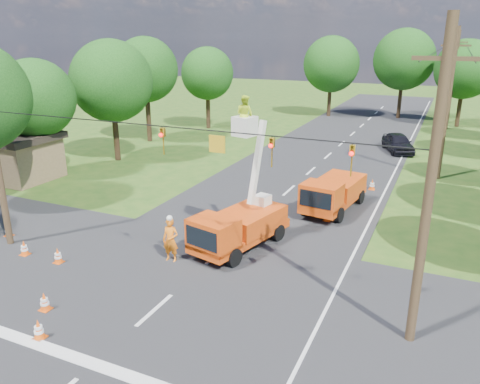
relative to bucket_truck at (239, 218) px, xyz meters
The scene contains 29 objects.
ground 14.07m from the bucket_truck, 92.44° to the left, with size 140.00×140.00×0.00m, color #274F17.
road_main 14.07m from the bucket_truck, 92.44° to the left, with size 12.00×100.00×0.06m, color black.
road_cross 4.33m from the bucket_truck, 98.44° to the right, with size 56.00×10.00×0.07m, color black.
stop_bar 9.36m from the bucket_truck, 93.70° to the right, with size 9.00×0.45×0.02m, color silver.
edge_line 14.92m from the bucket_truck, 70.31° to the left, with size 0.12×90.00×0.02m, color silver.
bucket_truck is the anchor object (origin of this frame).
second_truck 7.21m from the bucket_truck, 67.57° to the left, with size 2.76×5.69×2.05m.
ground_worker 3.27m from the bucket_truck, 132.07° to the right, with size 0.73×0.48×1.99m, color orange.
distant_car 23.40m from the bucket_truck, 79.16° to the left, with size 1.87×4.65×1.58m, color black.
traffic_cone_0 9.51m from the bucket_truck, 108.98° to the right, with size 0.38×0.38×0.71m.
traffic_cone_2 1.86m from the bucket_truck, 62.70° to the left, with size 0.38×0.38×0.71m.
traffic_cone_3 5.88m from the bucket_truck, 59.88° to the left, with size 0.38×0.38×0.71m.
traffic_cone_4 8.06m from the bucket_truck, 144.72° to the right, with size 0.38×0.38×0.71m.
traffic_cone_5 9.72m from the bucket_truck, 151.22° to the right, with size 0.38×0.38×0.71m.
traffic_cone_6 11.46m from the bucket_truck, 162.41° to the right, with size 0.38×0.38×0.71m.
traffic_cone_7 12.21m from the bucket_truck, 69.92° to the left, with size 0.38×0.38×0.71m.
traffic_cone_8 8.75m from the bucket_truck, 118.84° to the right, with size 0.38×0.38×0.71m.
pole_right_near 9.57m from the bucket_truck, 26.96° to the right, with size 1.80×0.30×10.00m.
pole_right_mid 18.19m from the bucket_truck, 63.68° to the left, with size 1.80×0.30×10.00m.
pole_right_far 37.01m from the bucket_truck, 77.61° to the left, with size 1.80×0.30×10.00m.
signal_span 6.16m from the bucket_truck, 67.98° to the right, with size 18.00×0.29×1.07m.
shed 19.02m from the bucket_truck, 167.92° to the left, with size 5.50×4.50×3.15m.
tree_left_c 18.24m from the bucket_truck, 163.76° to the left, with size 5.20×5.20×8.06m.
tree_left_d 19.63m from the bucket_truck, 144.85° to the left, with size 6.20×6.20×9.24m.
tree_left_e 25.51m from the bucket_truck, 134.05° to the left, with size 5.80×5.80×9.41m.
tree_left_f 30.49m from the bucket_truck, 120.65° to the left, with size 5.40×5.40×8.40m.
tree_far_a 39.66m from the bucket_truck, 98.17° to the left, with size 6.60×6.60×9.50m.
tree_far_b 41.39m from the bucket_truck, 86.64° to the left, with size 7.00×7.00×10.32m.
tree_far_c 39.28m from the bucket_truck, 76.81° to the left, with size 6.20×6.20×9.18m.
Camera 1 is at (8.78, -12.00, 9.36)m, focal length 35.00 mm.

